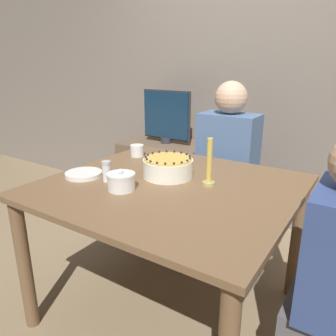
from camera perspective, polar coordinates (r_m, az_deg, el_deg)
name	(u,v)px	position (r m, az deg, el deg)	size (l,w,h in m)	color
ground_plane	(169,307)	(2.10, 0.22, -23.07)	(12.00, 12.00, 0.00)	#8C7556
wall_behind	(263,72)	(2.86, 16.27, 15.71)	(8.00, 0.05, 2.60)	slate
dining_table	(169,204)	(1.74, 0.25, -6.31)	(1.25, 1.15, 0.78)	brown
cake	(168,167)	(1.79, 0.00, 0.12)	(0.27, 0.27, 0.12)	white
sugar_bowl	(121,181)	(1.62, -8.15, -2.33)	(0.14, 0.14, 0.11)	white
sugar_shaker	(107,171)	(1.75, -10.63, -0.53)	(0.05, 0.05, 0.11)	white
plate_stack	(84,174)	(1.86, -14.46, -1.04)	(0.20, 0.20, 0.02)	white
candle	(209,167)	(1.66, 7.18, 0.18)	(0.06, 0.06, 0.25)	tan
cup	(137,151)	(2.19, -5.41, 3.04)	(0.09, 0.09, 0.08)	white
person_man_blue_shirt	(226,181)	(2.42, 10.10, -2.20)	(0.40, 0.34, 1.26)	#595960
person_woman_floral	(334,297)	(1.53, 26.97, -19.35)	(0.34, 0.40, 1.15)	#595960
side_cabinet	(166,178)	(3.07, -0.30, -1.79)	(0.75, 0.55, 0.68)	brown
tv_monitor	(166,116)	(2.93, -0.29, 8.99)	(0.48, 0.10, 0.47)	#2D2D33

